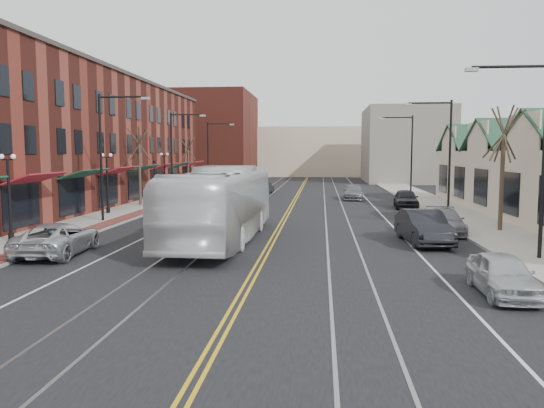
% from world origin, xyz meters
% --- Properties ---
extents(ground, '(160.00, 160.00, 0.00)m').
position_xyz_m(ground, '(0.00, 0.00, 0.00)').
color(ground, black).
rests_on(ground, ground).
extents(sidewalk_left, '(4.00, 120.00, 0.15)m').
position_xyz_m(sidewalk_left, '(-12.00, 20.00, 0.07)').
color(sidewalk_left, gray).
rests_on(sidewalk_left, ground).
extents(sidewalk_right, '(4.00, 120.00, 0.15)m').
position_xyz_m(sidewalk_right, '(12.00, 20.00, 0.07)').
color(sidewalk_right, gray).
rests_on(sidewalk_right, ground).
extents(building_left, '(10.00, 50.00, 11.00)m').
position_xyz_m(building_left, '(-19.00, 27.00, 5.50)').
color(building_left, maroon).
rests_on(building_left, ground).
extents(backdrop_left, '(14.00, 18.00, 14.00)m').
position_xyz_m(backdrop_left, '(-16.00, 70.00, 7.00)').
color(backdrop_left, maroon).
rests_on(backdrop_left, ground).
extents(backdrop_mid, '(22.00, 14.00, 9.00)m').
position_xyz_m(backdrop_mid, '(0.00, 85.00, 4.50)').
color(backdrop_mid, beige).
rests_on(backdrop_mid, ground).
extents(backdrop_right, '(12.00, 16.00, 11.00)m').
position_xyz_m(backdrop_right, '(15.00, 65.00, 5.50)').
color(backdrop_right, slate).
rests_on(backdrop_right, ground).
extents(streetlight_l_1, '(3.33, 0.25, 8.00)m').
position_xyz_m(streetlight_l_1, '(-11.05, 16.00, 5.03)').
color(streetlight_l_1, black).
rests_on(streetlight_l_1, sidewalk_left).
extents(streetlight_l_2, '(3.33, 0.25, 8.00)m').
position_xyz_m(streetlight_l_2, '(-11.05, 32.00, 5.03)').
color(streetlight_l_2, black).
rests_on(streetlight_l_2, sidewalk_left).
extents(streetlight_l_3, '(3.33, 0.25, 8.00)m').
position_xyz_m(streetlight_l_3, '(-11.05, 48.00, 5.03)').
color(streetlight_l_3, black).
rests_on(streetlight_l_3, sidewalk_left).
extents(streetlight_r_0, '(3.33, 0.25, 8.00)m').
position_xyz_m(streetlight_r_0, '(11.05, 6.00, 5.03)').
color(streetlight_r_0, black).
rests_on(streetlight_r_0, sidewalk_right).
extents(streetlight_r_1, '(3.33, 0.25, 8.00)m').
position_xyz_m(streetlight_r_1, '(11.05, 22.00, 5.03)').
color(streetlight_r_1, black).
rests_on(streetlight_r_1, sidewalk_right).
extents(streetlight_r_2, '(3.33, 0.25, 8.00)m').
position_xyz_m(streetlight_r_2, '(11.05, 38.00, 5.03)').
color(streetlight_r_2, black).
rests_on(streetlight_r_2, sidewalk_right).
extents(lamppost_l_1, '(0.84, 0.28, 4.27)m').
position_xyz_m(lamppost_l_1, '(-12.80, 8.00, 2.20)').
color(lamppost_l_1, black).
rests_on(lamppost_l_1, sidewalk_left).
extents(lamppost_l_2, '(0.84, 0.28, 4.27)m').
position_xyz_m(lamppost_l_2, '(-12.80, 20.00, 2.20)').
color(lamppost_l_2, black).
rests_on(lamppost_l_2, sidewalk_left).
extents(lamppost_l_3, '(0.84, 0.28, 4.27)m').
position_xyz_m(lamppost_l_3, '(-12.80, 34.00, 2.20)').
color(lamppost_l_3, black).
rests_on(lamppost_l_3, sidewalk_left).
extents(tree_left_near, '(1.78, 1.37, 6.48)m').
position_xyz_m(tree_left_near, '(-12.50, 26.00, 3.51)').
color(tree_left_near, '#382B21').
rests_on(tree_left_near, sidewalk_left).
extents(tree_left_far, '(1.66, 1.28, 6.02)m').
position_xyz_m(tree_left_far, '(-12.50, 42.00, 3.28)').
color(tree_left_far, '#382B21').
rests_on(tree_left_far, sidewalk_left).
extents(tree_right_mid, '(1.90, 1.46, 6.93)m').
position_xyz_m(tree_right_mid, '(12.50, 14.00, 3.75)').
color(tree_right_mid, '#382B21').
rests_on(tree_right_mid, sidewalk_right).
extents(manhole_far, '(0.60, 0.60, 0.02)m').
position_xyz_m(manhole_far, '(-11.20, 8.00, 0.16)').
color(manhole_far, '#592D19').
rests_on(manhole_far, sidewalk_left).
extents(traffic_signal, '(0.18, 0.15, 3.80)m').
position_xyz_m(traffic_signal, '(-10.60, 24.00, 2.35)').
color(traffic_signal, black).
rests_on(traffic_signal, sidewalk_left).
extents(transit_bus, '(3.51, 13.64, 3.78)m').
position_xyz_m(transit_bus, '(-2.55, 9.53, 1.89)').
color(transit_bus, silver).
rests_on(transit_bus, ground).
extents(parked_suv, '(2.75, 5.34, 1.44)m').
position_xyz_m(parked_suv, '(-9.09, 5.47, 0.72)').
color(parked_suv, '#AFB2B6').
rests_on(parked_suv, ground).
extents(parked_car_a, '(1.62, 3.95, 1.34)m').
position_xyz_m(parked_car_a, '(8.20, 0.43, 0.67)').
color(parked_car_a, '#B5B8BD').
rests_on(parked_car_a, ground).
extents(parked_car_b, '(2.23, 5.20, 1.66)m').
position_xyz_m(parked_car_b, '(7.50, 9.87, 0.83)').
color(parked_car_b, black).
rests_on(parked_car_b, ground).
extents(parked_car_c, '(2.30, 4.82, 1.36)m').
position_xyz_m(parked_car_c, '(9.30, 13.28, 0.68)').
color(parked_car_c, slate).
rests_on(parked_car_c, ground).
extents(parked_car_d, '(2.14, 4.62, 1.53)m').
position_xyz_m(parked_car_d, '(9.25, 26.65, 0.77)').
color(parked_car_d, black).
rests_on(parked_car_d, ground).
extents(distant_car_left, '(1.86, 4.02, 1.27)m').
position_xyz_m(distant_car_left, '(-3.67, 40.14, 0.64)').
color(distant_car_left, '#222328').
rests_on(distant_car_left, ground).
extents(distant_car_right, '(2.25, 4.89, 1.39)m').
position_xyz_m(distant_car_right, '(5.54, 34.13, 0.69)').
color(distant_car_right, slate).
rests_on(distant_car_right, ground).
extents(distant_car_far, '(2.18, 4.56, 1.50)m').
position_xyz_m(distant_car_far, '(-7.46, 59.02, 0.75)').
color(distant_car_far, '#B9BBC0').
rests_on(distant_car_far, ground).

